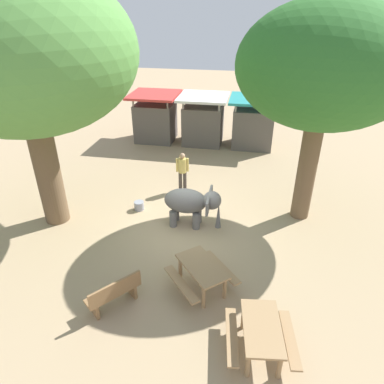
{
  "coord_description": "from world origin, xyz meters",
  "views": [
    {
      "loc": [
        1.87,
        -9.46,
        6.81
      ],
      "look_at": [
        -0.07,
        1.15,
        0.8
      ],
      "focal_mm": 32.46,
      "sensor_mm": 36.0,
      "label": 1
    }
  ],
  "objects_px": {
    "elephant": "(191,203)",
    "picnic_table_far": "(202,271)",
    "shade_tree_secondary": "(325,68)",
    "wooden_bench": "(114,293)",
    "shade_tree_main": "(21,53)",
    "market_stall_red": "(156,119)",
    "picnic_table_near": "(261,333)",
    "person_handler": "(182,169)",
    "market_stall_white": "(203,122)",
    "feed_bucket": "(139,206)",
    "market_stall_teal": "(253,125)"
  },
  "relations": [
    {
      "from": "elephant",
      "to": "picnic_table_far",
      "type": "bearing_deg",
      "value": -74.88
    },
    {
      "from": "shade_tree_secondary",
      "to": "wooden_bench",
      "type": "height_order",
      "value": "shade_tree_secondary"
    },
    {
      "from": "shade_tree_main",
      "to": "market_stall_red",
      "type": "height_order",
      "value": "shade_tree_main"
    },
    {
      "from": "elephant",
      "to": "picnic_table_near",
      "type": "relative_size",
      "value": 1.16
    },
    {
      "from": "shade_tree_main",
      "to": "shade_tree_secondary",
      "type": "distance_m",
      "value": 8.61
    },
    {
      "from": "person_handler",
      "to": "shade_tree_main",
      "type": "xyz_separation_m",
      "value": [
        -3.91,
        -2.87,
        4.55
      ]
    },
    {
      "from": "person_handler",
      "to": "market_stall_white",
      "type": "bearing_deg",
      "value": 165.99
    },
    {
      "from": "shade_tree_main",
      "to": "feed_bucket",
      "type": "bearing_deg",
      "value": 23.41
    },
    {
      "from": "market_stall_red",
      "to": "person_handler",
      "type": "bearing_deg",
      "value": -64.4
    },
    {
      "from": "market_stall_teal",
      "to": "shade_tree_secondary",
      "type": "bearing_deg",
      "value": -73.65
    },
    {
      "from": "picnic_table_near",
      "to": "market_stall_white",
      "type": "xyz_separation_m",
      "value": [
        -3.17,
        12.39,
        0.55
      ]
    },
    {
      "from": "market_stall_red",
      "to": "market_stall_teal",
      "type": "xyz_separation_m",
      "value": [
        5.2,
        0.0,
        0.0
      ]
    },
    {
      "from": "shade_tree_secondary",
      "to": "person_handler",
      "type": "bearing_deg",
      "value": 166.59
    },
    {
      "from": "elephant",
      "to": "market_stall_teal",
      "type": "distance_m",
      "value": 8.01
    },
    {
      "from": "market_stall_white",
      "to": "wooden_bench",
      "type": "bearing_deg",
      "value": -91.97
    },
    {
      "from": "shade_tree_secondary",
      "to": "picnic_table_far",
      "type": "height_order",
      "value": "shade_tree_secondary"
    },
    {
      "from": "picnic_table_near",
      "to": "market_stall_white",
      "type": "relative_size",
      "value": 0.66
    },
    {
      "from": "wooden_bench",
      "to": "picnic_table_far",
      "type": "bearing_deg",
      "value": -22.91
    },
    {
      "from": "market_stall_white",
      "to": "market_stall_teal",
      "type": "relative_size",
      "value": 1.0
    },
    {
      "from": "picnic_table_far",
      "to": "feed_bucket",
      "type": "distance_m",
      "value": 4.58
    },
    {
      "from": "wooden_bench",
      "to": "person_handler",
      "type": "bearing_deg",
      "value": 36.25
    },
    {
      "from": "elephant",
      "to": "wooden_bench",
      "type": "xyz_separation_m",
      "value": [
        -1.21,
        -3.95,
        -0.39
      ]
    },
    {
      "from": "wooden_bench",
      "to": "picnic_table_near",
      "type": "relative_size",
      "value": 0.8
    },
    {
      "from": "picnic_table_far",
      "to": "market_stall_white",
      "type": "xyz_separation_m",
      "value": [
        -1.62,
        10.72,
        0.55
      ]
    },
    {
      "from": "person_handler",
      "to": "shade_tree_secondary",
      "type": "relative_size",
      "value": 0.23
    },
    {
      "from": "shade_tree_secondary",
      "to": "market_stall_white",
      "type": "height_order",
      "value": "shade_tree_secondary"
    },
    {
      "from": "shade_tree_main",
      "to": "market_stall_red",
      "type": "bearing_deg",
      "value": 81.17
    },
    {
      "from": "shade_tree_main",
      "to": "picnic_table_near",
      "type": "xyz_separation_m",
      "value": [
        7.06,
        -4.06,
        -4.91
      ]
    },
    {
      "from": "person_handler",
      "to": "picnic_table_far",
      "type": "xyz_separation_m",
      "value": [
        1.61,
        -5.26,
        -0.36
      ]
    },
    {
      "from": "elephant",
      "to": "market_stall_teal",
      "type": "height_order",
      "value": "market_stall_teal"
    },
    {
      "from": "wooden_bench",
      "to": "shade_tree_secondary",
      "type": "bearing_deg",
      "value": -3.22
    },
    {
      "from": "picnic_table_near",
      "to": "market_stall_teal",
      "type": "distance_m",
      "value": 12.41
    },
    {
      "from": "elephant",
      "to": "shade_tree_main",
      "type": "distance_m",
      "value": 6.62
    },
    {
      "from": "shade_tree_secondary",
      "to": "picnic_table_near",
      "type": "height_order",
      "value": "shade_tree_secondary"
    },
    {
      "from": "wooden_bench",
      "to": "market_stall_red",
      "type": "relative_size",
      "value": 0.53
    },
    {
      "from": "shade_tree_main",
      "to": "market_stall_teal",
      "type": "relative_size",
      "value": 3.12
    },
    {
      "from": "person_handler",
      "to": "shade_tree_secondary",
      "type": "bearing_deg",
      "value": 62.43
    },
    {
      "from": "picnic_table_near",
      "to": "picnic_table_far",
      "type": "relative_size",
      "value": 0.79
    },
    {
      "from": "picnic_table_near",
      "to": "market_stall_white",
      "type": "bearing_deg",
      "value": 7.29
    },
    {
      "from": "person_handler",
      "to": "market_stall_teal",
      "type": "bearing_deg",
      "value": 140.48
    },
    {
      "from": "feed_bucket",
      "to": "market_stall_teal",
      "type": "bearing_deg",
      "value": 61.74
    },
    {
      "from": "shade_tree_main",
      "to": "market_stall_white",
      "type": "xyz_separation_m",
      "value": [
        3.89,
        8.33,
        -4.36
      ]
    },
    {
      "from": "shade_tree_secondary",
      "to": "market_stall_teal",
      "type": "bearing_deg",
      "value": 106.35
    },
    {
      "from": "shade_tree_main",
      "to": "market_stall_teal",
      "type": "distance_m",
      "value": 11.43
    },
    {
      "from": "shade_tree_main",
      "to": "feed_bucket",
      "type": "distance_m",
      "value": 6.05
    },
    {
      "from": "market_stall_white",
      "to": "feed_bucket",
      "type": "xyz_separation_m",
      "value": [
        -1.27,
        -7.19,
        -0.98
      ]
    },
    {
      "from": "picnic_table_near",
      "to": "picnic_table_far",
      "type": "height_order",
      "value": "same"
    },
    {
      "from": "shade_tree_secondary",
      "to": "picnic_table_far",
      "type": "xyz_separation_m",
      "value": [
        -2.89,
        -4.19,
        -4.49
      ]
    },
    {
      "from": "person_handler",
      "to": "market_stall_red",
      "type": "xyz_separation_m",
      "value": [
        -2.61,
        5.46,
        0.19
      ]
    },
    {
      "from": "shade_tree_secondary",
      "to": "market_stall_red",
      "type": "distance_m",
      "value": 10.43
    }
  ]
}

